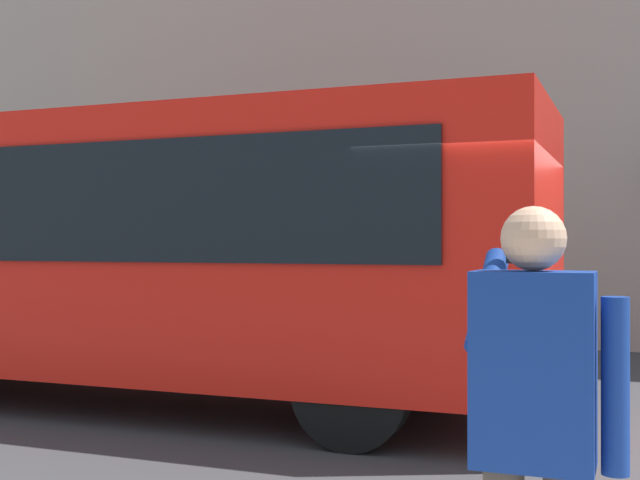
# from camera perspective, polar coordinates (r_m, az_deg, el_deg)

# --- Properties ---
(ground_plane) EXTENTS (60.00, 60.00, 0.00)m
(ground_plane) POSITION_cam_1_polar(r_m,az_deg,el_deg) (7.75, 14.20, -13.05)
(ground_plane) COLOR #38383A
(red_bus) EXTENTS (9.05, 2.54, 3.08)m
(red_bus) POSITION_cam_1_polar(r_m,az_deg,el_deg) (9.22, -13.51, -0.44)
(red_bus) COLOR red
(red_bus) RESTS_ON ground_plane
(pedestrian_photographer) EXTENTS (0.53, 0.52, 1.70)m
(pedestrian_photographer) POSITION_cam_1_polar(r_m,az_deg,el_deg) (2.94, 14.63, -11.68)
(pedestrian_photographer) COLOR #4C4238
(pedestrian_photographer) RESTS_ON sidewalk_curb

